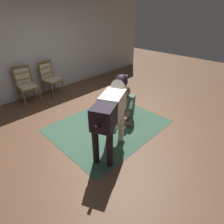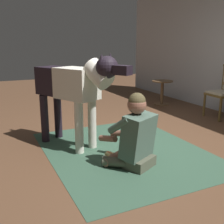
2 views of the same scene
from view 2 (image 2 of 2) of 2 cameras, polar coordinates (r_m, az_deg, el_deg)
ground_plane at (r=3.84m, az=4.48°, el=-7.12°), size 15.46×15.46×0.00m
area_rug at (r=3.69m, az=2.59°, el=-7.93°), size 2.40×1.94×0.01m
person_sitting_on_floor at (r=3.16m, az=4.64°, el=-5.04°), size 0.70×0.63×0.86m
large_dog at (r=3.65m, az=-7.91°, el=5.23°), size 1.53×0.86×1.27m
hot_dog_on_plate at (r=3.46m, az=0.07°, el=-9.11°), size 0.25×0.25×0.06m
round_side_table at (r=6.39m, az=10.28°, el=4.43°), size 0.46×0.46×0.55m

